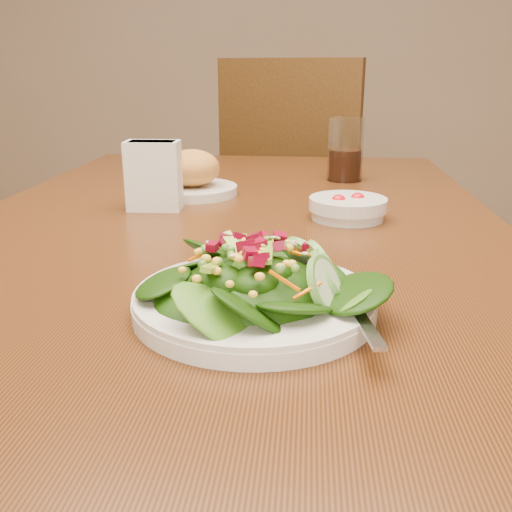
% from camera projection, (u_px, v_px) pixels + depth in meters
% --- Properties ---
extents(dining_table, '(0.90, 1.40, 0.75)m').
position_uv_depth(dining_table, '(231.00, 277.00, 0.97)').
color(dining_table, '#522A13').
rests_on(dining_table, ground_plane).
extents(chair_far, '(0.59, 0.59, 1.01)m').
position_uv_depth(chair_far, '(300.00, 207.00, 1.93)').
color(chair_far, '#422913').
rests_on(chair_far, ground_plane).
extents(salad_plate, '(0.26, 0.25, 0.07)m').
position_uv_depth(salad_plate, '(263.00, 287.00, 0.58)').
color(salad_plate, silver).
rests_on(salad_plate, dining_table).
extents(bread_plate, '(0.18, 0.18, 0.09)m').
position_uv_depth(bread_plate, '(192.00, 176.00, 1.11)').
color(bread_plate, silver).
rests_on(bread_plate, dining_table).
extents(tomato_bowl, '(0.13, 0.13, 0.04)m').
position_uv_depth(tomato_bowl, '(348.00, 208.00, 0.94)').
color(tomato_bowl, silver).
rests_on(tomato_bowl, dining_table).
extents(drinking_glass, '(0.08, 0.08, 0.14)m').
position_uv_depth(drinking_glass, '(345.00, 154.00, 1.25)').
color(drinking_glass, silver).
rests_on(drinking_glass, dining_table).
extents(napkin_holder, '(0.09, 0.05, 0.12)m').
position_uv_depth(napkin_holder, '(154.00, 174.00, 0.99)').
color(napkin_holder, white).
rests_on(napkin_holder, dining_table).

